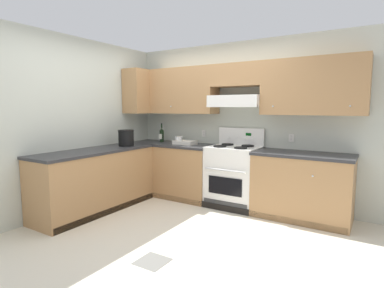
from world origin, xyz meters
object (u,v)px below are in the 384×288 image
Objects in this scene: stove at (233,176)px; bowl at (185,143)px; bucket at (126,138)px; paper_towel_roll at (179,140)px; wine_bottle at (162,135)px.

stove reaches higher than bowl.
bucket is 1.99× the size of paper_towel_roll.
bowl is 2.82× the size of paper_towel_roll.
bowl is at bearing -179.03° from stove.
stove is 3.60× the size of wine_bottle.
bucket reaches higher than bowl.
bucket is (-0.68, -0.68, 0.11)m from bowl.
paper_towel_roll is (0.37, -0.01, -0.07)m from wine_bottle.
bucket is (-1.56, -0.69, 0.57)m from stove.
paper_towel_roll reaches higher than bowl.
paper_towel_roll is at bearing -0.83° from wine_bottle.
paper_towel_roll is (-0.19, 0.10, 0.04)m from bowl.
wine_bottle is 0.91× the size of bowl.
paper_towel_roll is at bearing 57.70° from bucket.
bucket reaches higher than paper_towel_roll.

